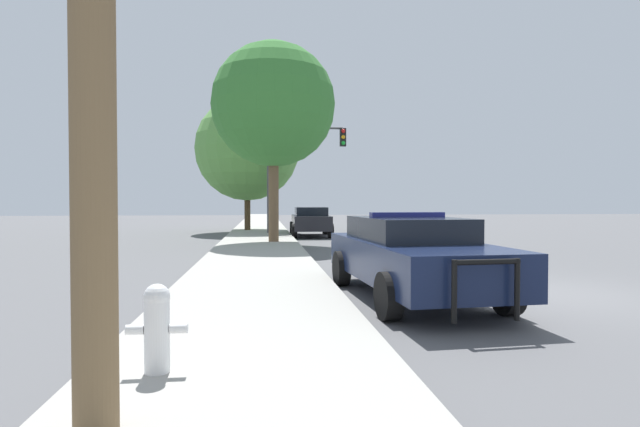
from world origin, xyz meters
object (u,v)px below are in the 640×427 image
Objects in this scene: car_background_midblock at (311,221)px; tree_sidewalk_near at (273,105)px; tree_sidewalk_mid at (247,149)px; traffic_light at (299,156)px; police_car at (411,254)px; fire_hydrant at (157,325)px.

car_background_midblock is 0.53× the size of tree_sidewalk_near.
traffic_light is at bearing -46.28° from tree_sidewalk_mid.
police_car is 16.72m from traffic_light.
traffic_light is at bearing 120.10° from car_background_midblock.
traffic_light reaches higher than fire_hydrant.
police_car reaches higher than car_background_midblock.
police_car is 6.32× the size of fire_hydrant.
tree_sidewalk_near reaches higher than traffic_light.
tree_sidewalk_mid is at bearing 89.70° from fire_hydrant.
traffic_light is at bearing 75.48° from tree_sidewalk_near.
fire_hydrant is 0.11× the size of tree_sidewalk_mid.
fire_hydrant is 19.59m from car_background_midblock.
tree_sidewalk_near reaches higher than fire_hydrant.
car_background_midblock is at bearing -61.23° from traffic_light.
tree_sidewalk_near reaches higher than tree_sidewalk_mid.
tree_sidewalk_mid reaches higher than fire_hydrant.
traffic_light reaches higher than police_car.
police_car is at bearing 47.29° from fire_hydrant.
fire_hydrant is at bearing -98.21° from car_background_midblock.
police_car is 12.12m from tree_sidewalk_near.
fire_hydrant is 15.62m from tree_sidewalk_near.
car_background_midblock is at bearing -92.79° from police_car.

